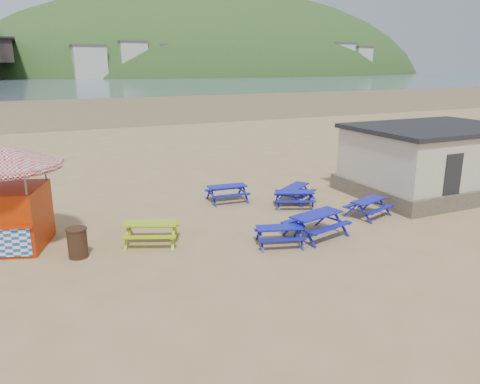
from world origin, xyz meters
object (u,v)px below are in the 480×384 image
amenity_block (432,160)px  picnic_table_blue_b (294,199)px  picnic_table_yellow (152,233)px  litter_bin (77,243)px  picnic_table_blue_a (227,193)px  ice_cream_kiosk (4,183)px

amenity_block → picnic_table_blue_b: bearing=174.6°
amenity_block → picnic_table_yellow: bearing=-176.3°
picnic_table_yellow → litter_bin: size_ratio=2.30×
picnic_table_blue_a → amenity_block: bearing=-11.7°
picnic_table_blue_b → ice_cream_kiosk: ice_cream_kiosk is taller
ice_cream_kiosk → picnic_table_blue_a: bearing=30.8°
picnic_table_yellow → amenity_block: bearing=26.8°
picnic_table_yellow → litter_bin: 2.40m
picnic_table_blue_b → ice_cream_kiosk: (-10.83, 0.13, 1.83)m
litter_bin → amenity_block: bearing=3.8°
litter_bin → amenity_block: 15.98m
picnic_table_blue_a → ice_cream_kiosk: 8.97m
picnic_table_blue_b → picnic_table_yellow: (-6.53, -1.53, 0.03)m
ice_cream_kiosk → amenity_block: bearing=16.1°
picnic_table_blue_a → litter_bin: litter_bin is taller
picnic_table_blue_a → litter_bin: 7.64m
picnic_table_blue_a → picnic_table_blue_b: 2.99m
picnic_table_blue_a → picnic_table_blue_b: picnic_table_blue_a is taller
picnic_table_yellow → amenity_block: (13.52, 0.87, 1.20)m
litter_bin → ice_cream_kiosk: bearing=135.9°
picnic_table_blue_a → ice_cream_kiosk: (-8.59, -1.85, 1.82)m
ice_cream_kiosk → litter_bin: (1.91, -1.85, -1.69)m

